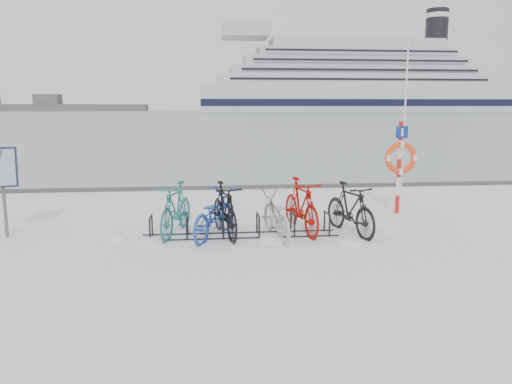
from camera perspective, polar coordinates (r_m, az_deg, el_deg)
name	(u,v)px	position (r m, az deg, el deg)	size (l,w,h in m)	color
ground	(241,236)	(10.25, -1.77, -5.05)	(900.00, 900.00, 0.00)	white
ice_sheet	(205,114)	(164.90, -5.81, 8.85)	(400.00, 298.00, 0.02)	#93A0A6
quay_edge	(227,187)	(16.01, -3.34, 0.52)	(400.00, 0.25, 0.10)	#3F3F42
bike_rack	(241,227)	(10.21, -1.78, -4.07)	(4.00, 0.48, 0.46)	black
info_board	(1,173)	(11.14, -27.10, 1.97)	(0.65, 0.39, 1.83)	#595B5E
lifebuoy_station	(401,158)	(12.61, 16.20, 3.75)	(0.79, 0.23, 4.11)	red
cruise_ferry	(352,84)	(242.90, 10.93, 12.04)	(143.26, 27.01, 47.07)	silver
bike_0	(176,208)	(10.41, -9.15, -1.79)	(0.53, 1.86, 1.12)	#226E71
bike_1	(214,213)	(10.13, -4.83, -2.37)	(0.66, 1.89, 0.99)	#1B42A2
bike_2	(225,208)	(10.20, -3.61, -1.87)	(0.53, 1.88, 1.13)	black
bike_3	(275,213)	(10.09, 2.23, -2.46)	(0.65, 1.85, 0.97)	#A3A6AB
bike_4	(301,205)	(10.50, 5.17, -1.44)	(0.55, 1.95, 1.17)	#950B04
bike_5	(350,207)	(10.55, 10.72, -1.73)	(0.52, 1.83, 1.10)	black
snow_drifts	(262,236)	(10.24, 0.67, -5.06)	(6.02, 2.01, 0.20)	white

